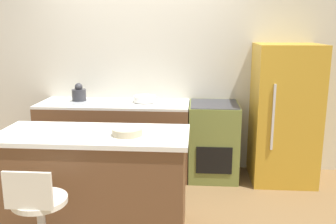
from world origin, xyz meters
TOP-DOWN VIEW (x-y plane):
  - ground_plane at (0.00, 0.00)m, footprint 14.00×14.00m
  - wall_back at (0.00, 0.69)m, footprint 8.00×0.06m
  - back_counter at (-0.27, 0.34)m, footprint 1.83×0.64m
  - kitchen_island at (-0.17, -0.98)m, footprint 1.68×0.71m
  - oven_range at (0.94, 0.34)m, footprint 0.59×0.65m
  - refrigerator at (1.76, 0.31)m, footprint 0.72×0.71m
  - stool_chair at (-0.39, -1.69)m, footprint 0.40×0.40m
  - kettle at (-0.72, 0.39)m, footprint 0.17×0.17m
  - mixing_bowl at (0.10, 0.39)m, footprint 0.28×0.28m
  - fruit_bowl at (0.14, -1.03)m, footprint 0.26×0.26m

SIDE VIEW (x-z plane):
  - ground_plane at x=0.00m, z-range 0.00..0.00m
  - stool_chair at x=-0.39m, z-range 0.00..0.88m
  - back_counter at x=-0.27m, z-range 0.00..0.92m
  - kitchen_island at x=-0.17m, z-range 0.00..0.91m
  - oven_range at x=0.94m, z-range 0.00..0.92m
  - refrigerator at x=1.76m, z-range 0.00..1.63m
  - fruit_bowl at x=0.14m, z-range 0.91..0.97m
  - mixing_bowl at x=0.10m, z-range 0.92..0.99m
  - kettle at x=-0.72m, z-range 0.90..1.12m
  - wall_back at x=0.00m, z-range 0.00..2.60m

